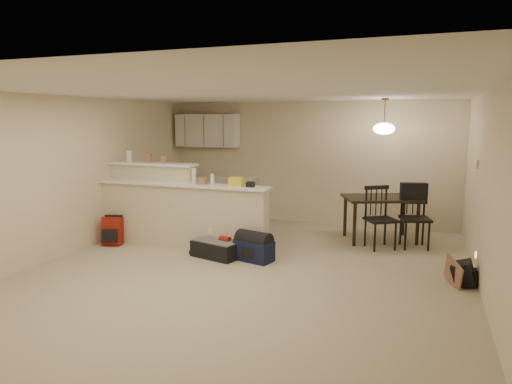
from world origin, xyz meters
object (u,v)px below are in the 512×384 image
at_px(dining_chair_near, 381,218).
at_px(black_daypack, 463,274).
at_px(navy_duffel, 254,250).
at_px(pendant_lamp, 384,128).
at_px(red_backpack, 113,231).
at_px(suitcase, 218,249).
at_px(dining_chair_far, 415,217).
at_px(dining_table, 381,202).

xyz_separation_m(dining_chair_near, black_daypack, (1.19, -1.37, -0.37)).
distance_m(dining_chair_near, navy_duffel, 2.24).
distance_m(pendant_lamp, red_backpack, 5.00).
bearing_deg(navy_duffel, dining_chair_near, 52.75).
bearing_deg(black_daypack, suitcase, 98.19).
bearing_deg(dining_chair_far, pendant_lamp, 138.46).
xyz_separation_m(navy_duffel, black_daypack, (2.93, -0.01, -0.01)).
xyz_separation_m(red_backpack, navy_duffel, (2.60, 0.00, -0.08)).
xyz_separation_m(dining_chair_near, red_backpack, (-4.34, -1.36, -0.28)).
bearing_deg(black_daypack, dining_table, 41.53).
height_order(pendant_lamp, dining_chair_near, pendant_lamp).
distance_m(dining_table, black_daypack, 2.33).
height_order(red_backpack, navy_duffel, red_backpack).
xyz_separation_m(dining_chair_far, black_daypack, (0.65, -1.61, -0.38)).
bearing_deg(suitcase, dining_chair_far, 43.62).
bearing_deg(black_daypack, dining_chair_near, 49.24).
relative_size(dining_table, red_backpack, 3.09).
bearing_deg(pendant_lamp, dining_table, 104.04).
bearing_deg(navy_duffel, red_backpack, -165.32).
bearing_deg(black_daypack, dining_chair_far, 30.36).
bearing_deg(dining_chair_far, dining_table, 138.46).
bearing_deg(dining_chair_near, dining_table, 62.81).
bearing_deg(black_daypack, red_backpack, 98.23).
distance_m(pendant_lamp, suitcase, 3.50).
distance_m(dining_chair_near, black_daypack, 1.85).
bearing_deg(pendant_lamp, dining_chair_far, -26.02).
height_order(dining_table, dining_chair_near, dining_chair_near).
bearing_deg(suitcase, pendant_lamp, 54.09).
bearing_deg(navy_duffel, dining_table, 62.96).
bearing_deg(pendant_lamp, black_daypack, -56.76).
bearing_deg(red_backpack, dining_chair_near, 1.50).
bearing_deg(red_backpack, dining_chair_far, 2.24).
distance_m(dining_table, dining_chair_far, 0.68).
bearing_deg(dining_chair_near, suitcase, 177.05).
relative_size(suitcase, red_backpack, 1.55).
relative_size(dining_chair_near, suitcase, 1.39).
bearing_deg(dining_chair_far, black_daypack, -83.45).
height_order(dining_chair_far, red_backpack, dining_chair_far).
xyz_separation_m(red_backpack, black_daypack, (5.53, -0.01, -0.09)).
relative_size(red_backpack, navy_duffel, 0.83).
relative_size(red_backpack, black_daypack, 1.44).
xyz_separation_m(pendant_lamp, black_daypack, (1.24, -1.90, -1.84)).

